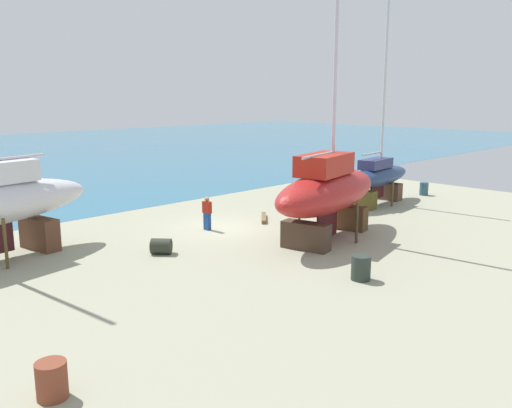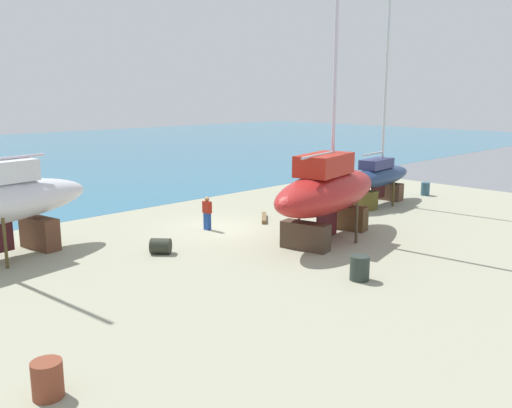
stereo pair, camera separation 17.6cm
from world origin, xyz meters
name	(u,v)px [view 2 (the right image)]	position (x,y,z in m)	size (l,w,h in m)	color
ground_plane	(269,242)	(0.00, -3.22, 0.00)	(39.72, 39.72, 0.00)	gray
sailboat_small_center	(327,191)	(2.19, -4.67, 2.16)	(8.52, 4.27, 14.74)	#4F3720
sailboat_large_starboard	(378,177)	(10.38, -1.99, 1.64)	(6.80, 2.43, 11.48)	brown
worker	(207,213)	(-0.58, 0.29, 0.82)	(0.24, 0.44, 1.59)	navy
barrel_rust_far	(425,189)	(15.00, -2.53, 0.41)	(0.54, 0.54, 0.82)	#2F5264
barrel_ochre	(360,268)	(-1.30, -8.87, 0.43)	(0.68, 0.68, 0.86)	#28322C
barrel_tipped_right	(161,246)	(-4.41, -1.43, 0.32)	(0.63, 0.63, 0.80)	#292C23
barrel_rust_mid	(305,190)	(9.31, 2.63, 0.38)	(0.62, 0.62, 0.76)	brown
barrel_blue_faded	(47,379)	(-12.15, -8.53, 0.41)	(0.66, 0.66, 0.81)	brown
timber_long_aft	(264,218)	(2.82, -0.14, 0.09)	(2.04, 0.23, 0.19)	brown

